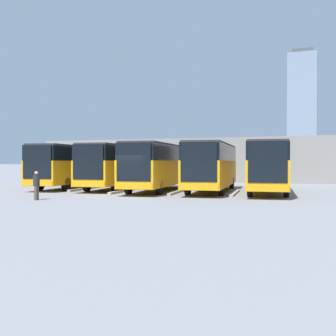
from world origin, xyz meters
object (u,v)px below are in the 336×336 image
object	(u,v)px
bus_1	(212,165)
bus_0	(268,165)
bus_2	(158,165)
pedestrian	(36,185)
bus_3	(118,165)
bus_4	(74,165)

from	to	relation	value
bus_1	bus_0	bearing A→B (deg)	177.10
bus_2	pedestrian	bearing A→B (deg)	61.79
bus_3	pedestrian	bearing A→B (deg)	84.80
bus_4	pedestrian	size ratio (longest dim) A/B	7.18
bus_0	bus_2	distance (m)	7.81
bus_2	bus_3	bearing A→B (deg)	-24.01
pedestrian	bus_0	bearing A→B (deg)	119.88
bus_2	bus_1	bearing A→B (deg)	-178.12
bus_0	bus_1	world-z (taller)	same
bus_0	bus_4	distance (m)	15.52
bus_1	bus_3	distance (m)	7.78
bus_2	bus_3	size ratio (longest dim) A/B	1.00
bus_1	pedestrian	xyz separation A→B (m)	(7.43, 9.76, -1.03)
bus_3	bus_0	bearing A→B (deg)	171.51
bus_0	bus_2	size ratio (longest dim) A/B	1.00
bus_1	pedestrian	distance (m)	12.31
bus_2	pedestrian	world-z (taller)	bus_2
bus_1	bus_4	xyz separation A→B (m)	(11.64, -0.33, 0.00)
bus_0	bus_3	bearing A→B (deg)	-8.49
bus_2	pedestrian	size ratio (longest dim) A/B	7.18
bus_1	pedestrian	bearing A→B (deg)	45.71
bus_2	bus_4	size ratio (longest dim) A/B	1.00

